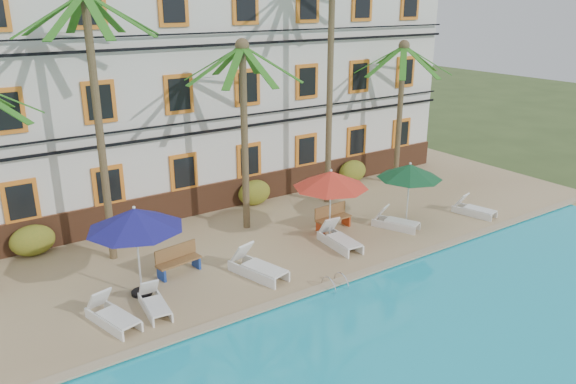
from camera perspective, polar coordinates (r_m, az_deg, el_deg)
ground at (r=18.59m, az=3.13°, el=-8.84°), size 100.00×100.00×0.00m
pool_deck at (r=22.33m, az=-4.65°, el=-3.54°), size 30.00×12.00×0.25m
pool_coping at (r=17.84m, az=4.92°, el=-9.15°), size 30.00×0.35×0.06m
hotel_building at (r=25.30m, az=-10.70°, el=11.24°), size 25.40×6.44×10.22m
palm_b at (r=18.70m, az=-18.99°, el=9.39°), size 4.35×4.35×8.86m
palm_c at (r=20.63m, az=-4.51°, el=8.40°), size 4.35×4.35×7.14m
palm_d at (r=23.28m, az=4.35°, el=13.59°), size 4.35×4.35×9.93m
palm_e at (r=26.57m, az=11.41°, el=9.92°), size 4.35×4.35×6.69m
shrub_left at (r=21.30m, az=-24.53°, el=-4.50°), size 1.50×0.90×1.10m
shrub_mid at (r=24.09m, az=-3.44°, el=-0.07°), size 1.50×0.90×1.10m
shrub_right at (r=27.16m, az=6.56°, el=2.08°), size 1.50×0.90×1.10m
umbrella_blue at (r=16.76m, az=-15.29°, el=-2.69°), size 2.84×2.84×2.83m
umbrella_red at (r=20.03m, az=4.37°, el=1.25°), size 2.73×2.73×2.72m
umbrella_green at (r=22.01m, az=12.26°, el=2.03°), size 2.52×2.52×2.52m
lounger_a at (r=16.37m, az=-17.43°, el=-11.82°), size 1.11×1.95×0.87m
lounger_b at (r=16.69m, az=-13.42°, el=-10.91°), size 0.75×1.69×0.77m
lounger_c at (r=18.15m, az=-3.16°, el=-7.55°), size 1.26×2.19×0.98m
lounger_d at (r=20.24m, az=5.22°, el=-4.72°), size 0.84×2.01×0.93m
lounger_e at (r=22.13m, az=10.81°, el=-2.94°), size 1.30×1.87×0.83m
lounger_f at (r=24.27m, az=18.33°, el=-1.62°), size 1.01×1.81×0.81m
bench_left at (r=18.56m, az=-11.18°, el=-6.76°), size 1.55×0.69×0.93m
bench_right at (r=21.70m, az=4.51°, el=-2.53°), size 1.51×0.52×0.93m
pool_ladder at (r=17.71m, az=4.79°, el=-9.47°), size 0.54×0.74×0.74m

